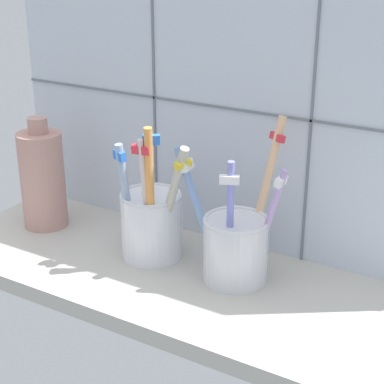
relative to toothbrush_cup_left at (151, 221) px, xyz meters
The scene contains 5 objects.
counter_slab 8.41cm from the toothbrush_cup_left, 22.28° to the right, with size 64.00×22.00×2.00cm, color #BCB7AD.
tile_wall_back 19.30cm from the toothbrush_cup_left, 59.81° to the left, with size 64.00×2.20×45.00cm.
toothbrush_cup_left is the anchor object (origin of this frame).
toothbrush_cup_right 11.42cm from the toothbrush_cup_left, ahead, with size 13.01×10.03×18.64cm.
ceramic_vase 17.88cm from the toothbrush_cup_left, behind, with size 5.95×5.95×15.17cm.
Camera 1 is at (34.87, -55.78, 39.35)cm, focal length 59.77 mm.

